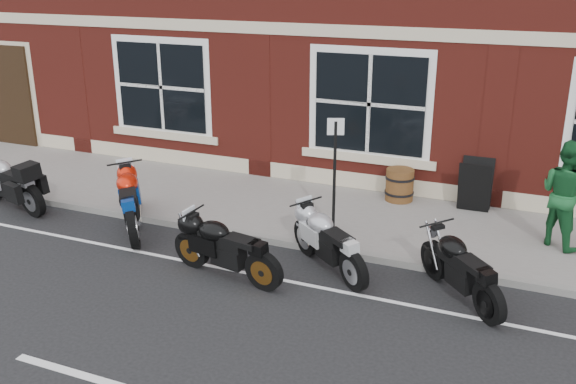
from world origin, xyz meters
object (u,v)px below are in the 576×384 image
at_px(moto_touring_silver, 9,179).
at_px(moto_sport_silver, 329,239).
at_px(pedestrian_right, 565,194).
at_px(a_board_sign, 475,185).
at_px(barrel_planter, 400,185).
at_px(moto_sport_black, 225,245).
at_px(moto_sport_red, 133,199).
at_px(moto_naked_black, 462,265).
at_px(parking_sign, 335,167).

xyz_separation_m(moto_touring_silver, moto_sport_silver, (6.88, -0.18, -0.05)).
xyz_separation_m(moto_touring_silver, pedestrian_right, (10.25, 2.03, 0.45)).
xyz_separation_m(a_board_sign, barrel_planter, (-1.47, -0.04, -0.18)).
bearing_deg(barrel_planter, a_board_sign, 1.64).
relative_size(moto_touring_silver, moto_sport_black, 1.05).
height_order(a_board_sign, barrel_planter, a_board_sign).
height_order(moto_sport_red, moto_naked_black, moto_sport_red).
bearing_deg(parking_sign, moto_naked_black, -50.20).
relative_size(moto_naked_black, barrel_planter, 2.45).
bearing_deg(a_board_sign, pedestrian_right, -37.22).
bearing_deg(barrel_planter, pedestrian_right, -20.03).
relative_size(moto_sport_black, a_board_sign, 2.03).
relative_size(moto_sport_red, moto_sport_silver, 1.14).
xyz_separation_m(moto_sport_red, a_board_sign, (5.70, 3.16, 0.03)).
distance_m(pedestrian_right, a_board_sign, 1.99).
bearing_deg(pedestrian_right, moto_touring_silver, 48.95).
xyz_separation_m(moto_sport_silver, moto_naked_black, (2.08, -0.12, -0.01)).
relative_size(moto_sport_red, barrel_planter, 2.95).
bearing_deg(moto_sport_black, moto_sport_silver, -47.70).
xyz_separation_m(moto_sport_silver, a_board_sign, (1.81, 3.36, 0.09)).
height_order(pedestrian_right, a_board_sign, pedestrian_right).
bearing_deg(moto_sport_silver, barrel_planter, 33.38).
bearing_deg(pedestrian_right, moto_sport_black, 70.43).
distance_m(pedestrian_right, barrel_planter, 3.30).
distance_m(moto_naked_black, barrel_planter, 3.86).
bearing_deg(moto_sport_red, a_board_sign, -7.52).
relative_size(barrel_planter, parking_sign, 0.32).
distance_m(moto_sport_silver, parking_sign, 1.55).
relative_size(moto_sport_silver, a_board_sign, 1.67).
xyz_separation_m(moto_sport_red, barrel_planter, (4.23, 3.12, -0.15)).
bearing_deg(a_board_sign, parking_sign, -137.28).
xyz_separation_m(moto_sport_silver, parking_sign, (-0.37, 1.28, 0.78)).
bearing_deg(moto_sport_red, moto_naked_black, -39.61).
relative_size(moto_naked_black, pedestrian_right, 0.87).
bearing_deg(pedestrian_right, moto_sport_silver, 70.95).
bearing_deg(moto_sport_black, pedestrian_right, -46.44).
xyz_separation_m(moto_touring_silver, parking_sign, (6.50, 1.10, 0.73)).
height_order(moto_sport_black, moto_naked_black, moto_sport_black).
relative_size(moto_touring_silver, a_board_sign, 2.14).
xyz_separation_m(moto_sport_black, moto_naked_black, (3.49, 0.74, -0.01)).
xyz_separation_m(moto_sport_red, moto_sport_silver, (3.89, -0.20, -0.06)).
bearing_deg(pedestrian_right, moto_sport_red, 53.19).
bearing_deg(barrel_planter, moto_naked_black, -63.06).
bearing_deg(moto_sport_silver, moto_sport_red, 126.15).
xyz_separation_m(moto_touring_silver, moto_sport_red, (2.98, 0.02, 0.00)).
height_order(pedestrian_right, barrel_planter, pedestrian_right).
bearing_deg(moto_touring_silver, moto_sport_black, -86.03).
height_order(moto_touring_silver, barrel_planter, moto_touring_silver).
xyz_separation_m(moto_sport_black, pedestrian_right, (4.79, 3.07, 0.51)).
height_order(moto_sport_silver, parking_sign, parking_sign).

